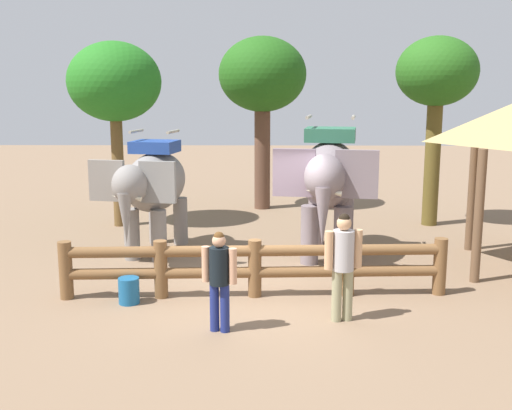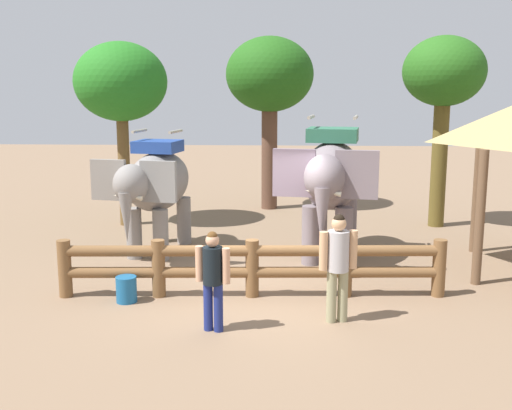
{
  "view_description": "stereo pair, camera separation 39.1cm",
  "coord_description": "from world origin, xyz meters",
  "views": [
    {
      "loc": [
        0.17,
        -10.78,
        3.72
      ],
      "look_at": [
        0.0,
        1.47,
        1.4
      ],
      "focal_mm": 43.4,
      "sensor_mm": 36.0,
      "label": 1
    },
    {
      "loc": [
        0.56,
        -10.76,
        3.72
      ],
      "look_at": [
        0.0,
        1.47,
        1.4
      ],
      "focal_mm": 43.4,
      "sensor_mm": 36.0,
      "label": 2
    }
  ],
  "objects": [
    {
      "name": "tourist_man_in_blue",
      "position": [
        1.43,
        -1.22,
        1.03
      ],
      "size": [
        0.62,
        0.41,
        1.78
      ],
      "color": "#97936D",
      "rests_on": "ground"
    },
    {
      "name": "feed_bucket",
      "position": [
        -2.2,
        -0.45,
        0.23
      ],
      "size": [
        0.36,
        0.36,
        0.46
      ],
      "color": "#19598C",
      "rests_on": "ground"
    },
    {
      "name": "tourist_woman_in_black",
      "position": [
        -0.52,
        -1.69,
        0.92
      ],
      "size": [
        0.55,
        0.38,
        1.59
      ],
      "color": "navy",
      "rests_on": "ground"
    },
    {
      "name": "tree_far_left",
      "position": [
        0.1,
        8.34,
        4.02
      ],
      "size": [
        2.66,
        2.66,
        5.26
      ],
      "color": "brown",
      "rests_on": "ground"
    },
    {
      "name": "tree_back_center",
      "position": [
        4.73,
        6.02,
        4.0
      ],
      "size": [
        2.16,
        2.16,
        5.08
      ],
      "color": "brown",
      "rests_on": "ground"
    },
    {
      "name": "ground_plane",
      "position": [
        0.0,
        0.0,
        0.0
      ],
      "size": [
        60.0,
        60.0,
        0.0
      ],
      "primitive_type": "plane",
      "color": "#7E644B"
    },
    {
      "name": "elephant_center",
      "position": [
        1.58,
        2.66,
        1.76
      ],
      "size": [
        2.15,
        3.72,
        3.13
      ],
      "color": "slate",
      "rests_on": "ground"
    },
    {
      "name": "elephant_near_left",
      "position": [
        -2.34,
        2.88,
        1.57
      ],
      "size": [
        1.95,
        3.33,
        2.8
      ],
      "color": "gray",
      "rests_on": "ground"
    },
    {
      "name": "log_fence",
      "position": [
        0.0,
        -0.04,
        0.61
      ],
      "size": [
        6.99,
        0.58,
        1.05
      ],
      "color": "brown",
      "rests_on": "ground"
    },
    {
      "name": "tree_far_right",
      "position": [
        -3.8,
        5.79,
        3.83
      ],
      "size": [
        2.47,
        2.47,
        4.94
      ],
      "color": "brown",
      "rests_on": "ground"
    }
  ]
}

